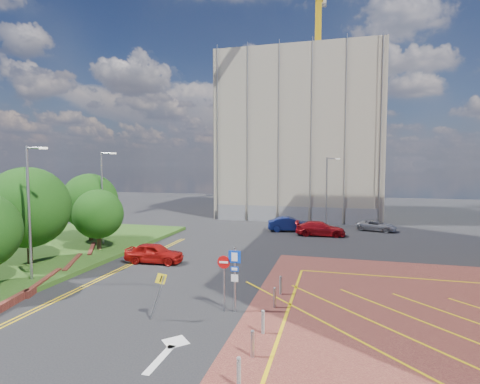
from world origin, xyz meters
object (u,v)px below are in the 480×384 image
at_px(car_blue_back, 290,224).
at_px(warning_sign, 159,291).
at_px(tree_b, 28,207).
at_px(car_silver_back, 376,226).
at_px(tree_c, 98,214).
at_px(lamp_left_near, 30,207).
at_px(car_red_back, 320,229).
at_px(sign_cluster, 231,273).
at_px(lamp_left_far, 103,194).
at_px(car_red_left, 154,253).
at_px(tree_d, 90,201).
at_px(lamp_back, 327,189).

bearing_deg(car_blue_back, warning_sign, 161.22).
height_order(tree_b, car_silver_back, tree_b).
bearing_deg(tree_b, car_blue_back, 49.98).
bearing_deg(tree_c, lamp_left_near, -82.31).
relative_size(car_red_back, car_silver_back, 1.20).
height_order(sign_cluster, car_red_back, sign_cluster).
xyz_separation_m(tree_b, car_red_back, (19.11, 17.12, -3.51)).
bearing_deg(lamp_left_far, sign_cluster, -36.82).
relative_size(tree_c, lamp_left_far, 0.61).
distance_m(car_blue_back, car_red_back, 3.72).
xyz_separation_m(tree_b, warning_sign, (12.90, -5.89, -2.81)).
relative_size(sign_cluster, car_red_left, 0.75).
distance_m(lamp_left_near, car_blue_back, 25.57).
xyz_separation_m(tree_d, lamp_left_far, (2.08, -1.00, 0.79)).
bearing_deg(lamp_back, car_blue_back, -132.09).
bearing_deg(lamp_left_near, car_red_left, 53.27).
xyz_separation_m(lamp_left_near, lamp_back, (16.50, 26.00, -0.30)).
bearing_deg(car_red_left, car_blue_back, -30.57).
bearing_deg(lamp_left_far, lamp_left_near, -78.69).
xyz_separation_m(car_blue_back, car_silver_back, (9.05, 2.61, -0.19)).
distance_m(lamp_back, sign_cluster, 27.38).
relative_size(lamp_left_near, car_blue_back, 1.72).
bearing_deg(warning_sign, car_red_left, 118.76).
xyz_separation_m(sign_cluster, car_blue_back, (0.02, 22.84, -1.19)).
bearing_deg(tree_b, car_red_left, 23.21).
bearing_deg(car_red_back, warning_sign, 161.48).
bearing_deg(tree_c, lamp_left_far, 114.71).
height_order(tree_c, lamp_left_near, lamp_left_near).
height_order(car_red_left, car_red_back, car_red_left).
xyz_separation_m(lamp_back, car_red_left, (-11.76, -19.65, -3.63)).
distance_m(tree_c, warning_sign, 15.51).
xyz_separation_m(car_red_left, car_red_back, (11.29, 13.76, -0.01)).
bearing_deg(sign_cluster, tree_d, 144.42).
height_order(sign_cluster, warning_sign, sign_cluster).
distance_m(sign_cluster, car_red_left, 10.93).
bearing_deg(tree_b, lamp_left_near, -44.25).
height_order(lamp_left_near, car_silver_back, lamp_left_near).
xyz_separation_m(car_red_back, car_silver_back, (5.75, 4.32, -0.14)).
relative_size(lamp_left_far, car_red_left, 1.88).
bearing_deg(tree_c, car_red_left, -15.79).
bearing_deg(car_red_left, tree_d, 58.97).
distance_m(lamp_left_near, car_red_back, 26.02).
bearing_deg(lamp_left_far, car_red_left, -28.40).
bearing_deg(lamp_left_near, car_blue_back, 59.75).
bearing_deg(lamp_back, tree_c, -134.32).
bearing_deg(tree_d, lamp_left_far, -25.68).
height_order(lamp_left_near, warning_sign, lamp_left_near).
bearing_deg(car_silver_back, lamp_left_near, 154.56).
bearing_deg(tree_b, lamp_back, 49.59).
relative_size(tree_b, car_red_left, 1.58).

